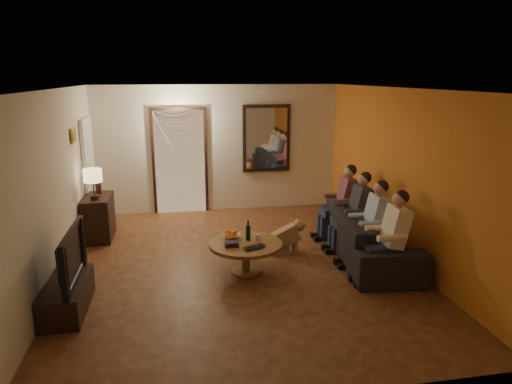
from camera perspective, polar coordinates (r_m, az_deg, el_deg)
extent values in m
cube|color=#432412|center=(6.97, -2.02, -9.11)|extent=(5.00, 6.00, 0.01)
cube|color=white|center=(6.40, -2.23, 12.78)|extent=(5.00, 6.00, 0.01)
cube|color=beige|center=(9.49, -4.69, 5.38)|extent=(5.00, 0.02, 2.60)
cube|color=beige|center=(3.75, 4.46, -8.89)|extent=(5.00, 0.02, 2.60)
cube|color=beige|center=(6.70, -23.80, 0.39)|extent=(0.02, 6.00, 2.60)
cube|color=beige|center=(7.33, 17.62, 2.07)|extent=(0.02, 6.00, 2.60)
cube|color=#DC5B25|center=(7.33, 17.55, 2.07)|extent=(0.01, 6.00, 2.60)
cube|color=#FFE0A5|center=(9.47, -9.48, 3.68)|extent=(1.00, 0.06, 2.10)
cube|color=black|center=(9.46, -9.48, 3.67)|extent=(1.12, 0.04, 2.22)
cube|color=silver|center=(9.51, -7.94, 2.86)|extent=(0.45, 0.03, 1.70)
cube|color=black|center=(9.57, 1.32, 6.71)|extent=(1.00, 0.05, 1.40)
cube|color=white|center=(9.54, 1.35, 6.69)|extent=(0.86, 0.02, 1.26)
cube|color=white|center=(8.95, -20.08, 2.17)|extent=(0.06, 0.85, 2.04)
cube|color=#B28C33|center=(7.85, -21.86, 6.57)|extent=(0.03, 0.28, 0.24)
cube|color=brown|center=(7.85, -21.75, 6.58)|extent=(0.01, 0.22, 0.18)
cube|color=black|center=(8.40, -19.06, -3.03)|extent=(0.45, 0.85, 0.75)
cube|color=black|center=(6.11, -22.47, -11.92)|extent=(0.45, 1.10, 0.37)
imported|color=black|center=(5.91, -22.95, -7.44)|extent=(1.14, 0.15, 0.66)
imported|color=black|center=(7.36, 13.92, -5.20)|extent=(2.59, 1.27, 0.73)
cylinder|color=brown|center=(6.66, -1.27, -8.16)|extent=(1.07, 1.07, 0.45)
imported|color=white|center=(6.75, -3.10, -5.54)|extent=(0.26, 0.26, 0.06)
cylinder|color=silver|center=(6.63, 0.19, -5.70)|extent=(0.06, 0.06, 0.10)
imported|color=black|center=(6.33, 0.01, -7.07)|extent=(0.39, 0.32, 0.03)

